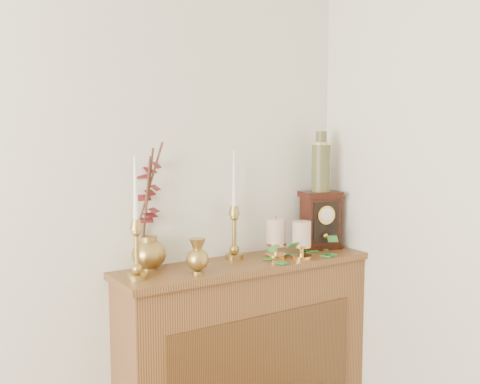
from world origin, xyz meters
TOP-DOWN VIEW (x-y plane):
  - console_shelf at (1.40, 2.10)m, footprint 1.24×0.34m
  - candlestick_left at (0.86, 2.08)m, footprint 0.08×0.08m
  - candlestick_center at (1.38, 2.18)m, footprint 0.08×0.08m
  - bud_vase at (1.10, 2.01)m, footprint 0.09×0.09m
  - ginger_jar at (0.98, 2.22)m, footprint 0.22×0.24m
  - pillar_candle_left at (1.56, 2.09)m, footprint 0.10×0.10m
  - pillar_candle_right at (1.64, 2.00)m, footprint 0.10×0.10m
  - ivy_garland at (1.62, 2.02)m, footprint 0.52×0.23m
  - mantel_clock at (1.87, 2.14)m, footprint 0.22×0.17m
  - ceramic_vase at (1.87, 2.14)m, footprint 0.09×0.09m

SIDE VIEW (x-z plane):
  - console_shelf at x=1.40m, z-range -0.03..0.90m
  - ivy_garland at x=1.62m, z-range 0.90..0.99m
  - bud_vase at x=1.10m, z-range 0.93..1.08m
  - pillar_candle_right at x=1.64m, z-range 0.93..1.12m
  - pillar_candle_left at x=1.56m, z-range 0.93..1.13m
  - mantel_clock at x=1.87m, z-range 0.93..1.22m
  - candlestick_left at x=0.86m, z-range 0.84..1.34m
  - candlestick_center at x=1.38m, z-range 0.84..1.35m
  - ginger_jar at x=0.98m, z-range 0.90..1.45m
  - ceramic_vase at x=1.87m, z-range 1.20..1.50m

